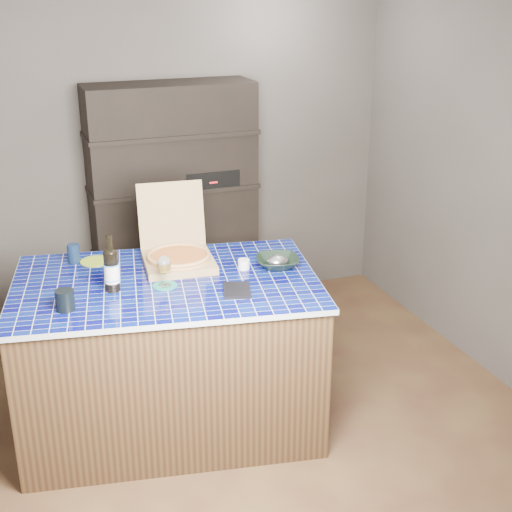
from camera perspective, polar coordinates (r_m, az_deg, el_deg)
name	(u,v)px	position (r m, az deg, el deg)	size (l,w,h in m)	color
room	(242,224)	(3.84, -1.16, 2.61)	(3.50, 3.50, 3.50)	brown
shelving_unit	(174,205)	(5.34, -6.56, 4.05)	(1.20, 0.41, 1.80)	black
kitchen_island	(170,353)	(4.18, -6.92, -7.75)	(1.84, 1.34, 0.92)	#49341C
pizza_box	(178,254)	(4.17, -6.27, 0.13)	(0.44, 0.52, 0.43)	#92774B
mead_bottle	(112,269)	(3.85, -11.48, -1.05)	(0.08, 0.08, 0.31)	black
teal_trivet	(165,286)	(3.91, -7.29, -2.37)	(0.13, 0.13, 0.01)	#167366
wine_glass	(164,265)	(3.86, -7.37, -0.74)	(0.08, 0.08, 0.17)	white
tumbler	(65,300)	(3.71, -15.04, -3.43)	(0.10, 0.10, 0.11)	black
dvd_case	(237,290)	(3.81, -1.54, -2.74)	(0.14, 0.20, 0.02)	black
bowl	(278,262)	(4.12, 1.74, -0.49)	(0.25, 0.25, 0.06)	black
foil_contents	(278,261)	(4.12, 1.74, -0.36)	(0.13, 0.11, 0.06)	#ABA9B5
white_jar	(244,264)	(4.10, -0.98, -0.66)	(0.07, 0.07, 0.06)	white
navy_cup	(74,253)	(4.31, -14.39, 0.20)	(0.07, 0.07, 0.11)	#0E1C34
green_trivet	(96,261)	(4.31, -12.70, -0.40)	(0.18, 0.18, 0.01)	#8FB125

